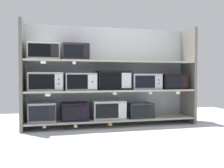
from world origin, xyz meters
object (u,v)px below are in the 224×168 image
microwave_7 (145,82)px  microwave_8 (171,82)px  microwave_9 (43,51)px  microwave_10 (75,52)px  microwave_1 (74,111)px  microwave_3 (140,110)px  microwave_0 (42,112)px  microwave_4 (45,81)px  microwave_5 (80,82)px  microwave_6 (113,80)px  microwave_2 (108,110)px

microwave_7 → microwave_8: 0.53m
microwave_9 → microwave_10: microwave_10 is taller
microwave_1 → microwave_3: bearing=-0.0°
microwave_0 → microwave_4: microwave_4 is taller
microwave_4 → microwave_10: 0.70m
microwave_1 → microwave_4: bearing=-180.0°
microwave_3 → microwave_8: (0.63, 0.00, 0.51)m
microwave_3 → microwave_9: size_ratio=0.88×
microwave_0 → microwave_5: (0.63, -0.00, 0.50)m
microwave_6 → microwave_9: bearing=180.0°
microwave_5 → microwave_6: bearing=0.0°
microwave_1 → microwave_5: microwave_5 is taller
microwave_2 → microwave_6: 0.52m
microwave_0 → microwave_5: microwave_5 is taller
microwave_2 → microwave_6: bearing=-0.1°
microwave_9 → microwave_1: bearing=0.0°
microwave_2 → microwave_4: microwave_4 is taller
microwave_1 → microwave_7: size_ratio=0.84×
microwave_3 → microwave_10: bearing=180.0°
microwave_8 → microwave_6: bearing=180.0°
microwave_2 → microwave_3: (0.59, -0.00, -0.03)m
microwave_5 → microwave_7: microwave_5 is taller
microwave_1 → microwave_4: (-0.47, -0.00, 0.51)m
microwave_10 → microwave_8: bearing=-0.0°
microwave_6 → microwave_9: size_ratio=1.16×
microwave_2 → microwave_3: 0.59m
microwave_7 → microwave_3: bearing=-179.9°
microwave_1 → microwave_3: size_ratio=1.02×
microwave_3 → microwave_7: 0.53m
microwave_3 → microwave_5: bearing=180.0°
microwave_0 → microwave_9: bearing=0.1°
microwave_1 → microwave_6: microwave_6 is taller
microwave_10 → microwave_0: bearing=-180.0°
microwave_0 → microwave_8: 2.39m
microwave_1 → microwave_3: (1.18, -0.00, -0.02)m
microwave_3 → microwave_7: microwave_7 is taller
microwave_3 → microwave_9: 1.97m
microwave_1 → microwave_6: 0.86m
microwave_3 → microwave_0: bearing=180.0°
microwave_1 → microwave_2: bearing=0.0°
microwave_10 → microwave_2: bearing=-0.0°
microwave_5 → microwave_8: 1.71m
microwave_9 → microwave_0: bearing=-179.9°
microwave_0 → microwave_4: bearing=-0.1°
microwave_5 → microwave_0: bearing=180.0°
microwave_4 → microwave_8: (2.28, 0.00, -0.01)m
microwave_5 → microwave_7: 1.17m
microwave_1 → microwave_4: microwave_4 is taller
microwave_4 → microwave_6: bearing=0.0°
microwave_6 → microwave_10: (-0.66, 0.00, 0.48)m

